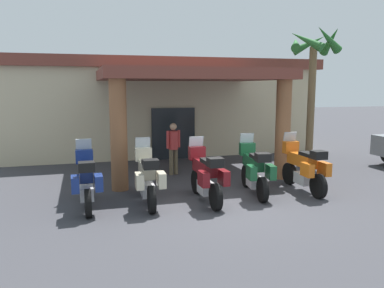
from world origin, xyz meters
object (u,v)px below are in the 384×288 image
Objects in this scene: motel_building at (161,104)px; palm_tree_near_portico at (313,61)px; pedestrian at (173,145)px; motorcycle_cream at (147,177)px; motorcycle_blue at (86,180)px; motorcycle_green at (255,170)px; motorcycle_maroon at (206,175)px; motorcycle_orange at (304,167)px.

palm_tree_near_portico is (5.33, -4.24, 1.83)m from motel_building.
palm_tree_near_portico is (5.89, 1.18, 2.95)m from pedestrian.
motorcycle_blue is at bearing 87.71° from motorcycle_cream.
motorcycle_green is at bearing -135.71° from palm_tree_near_portico.
motorcycle_blue and motorcycle_maroon have the same top height.
motel_building is 6.24× the size of motorcycle_orange.
pedestrian is at bearing 46.32° from motorcycle_orange.
motorcycle_maroon is 1.26× the size of pedestrian.
motorcycle_orange is 1.26× the size of pedestrian.
motorcycle_green is 6.75m from palm_tree_near_portico.
motorcycle_maroon is 1.00× the size of motorcycle_green.
motorcycle_maroon is 3.00m from motorcycle_orange.
motel_building is 8.56m from motorcycle_green.
motorcycle_blue is 1.00× the size of motorcycle_cream.
motorcycle_blue is 1.49m from motorcycle_cream.
pedestrian is at bearing 1.05° from motorcycle_maroon.
motel_building is at bearing 14.85° from motorcycle_green.
motorcycle_orange is at bearing -74.03° from motel_building.
palm_tree_near_portico reaches higher than motorcycle_green.
palm_tree_near_portico is at bearing -54.01° from motorcycle_maroon.
motorcycle_cream is 0.42× the size of palm_tree_near_portico.
motorcycle_maroon is at bearing -93.75° from motel_building.
motorcycle_orange is at bearing -92.68° from motorcycle_blue.
motorcycle_maroon is (2.99, -0.26, 0.00)m from motorcycle_blue.
motorcycle_maroon is at bearing -17.11° from pedestrian.
motel_building is 6.23× the size of motorcycle_maroon.
motorcycle_blue and motorcycle_green have the same top height.
motorcycle_cream is at bearing -95.86° from motorcycle_blue.
motorcycle_cream is 2.99m from motorcycle_green.
motel_building is at bearing 17.04° from motorcycle_orange.
pedestrian reaches higher than motorcycle_green.
motorcycle_blue is at bearing 83.26° from motorcycle_maroon.
motorcycle_cream is 3.37m from pedestrian.
palm_tree_near_portico is at bearing -67.04° from motorcycle_blue.
pedestrian is at bearing -96.99° from motel_building.
motorcycle_orange is (1.49, -0.05, 0.00)m from motorcycle_green.
pedestrian is 6.69m from palm_tree_near_portico.
motorcycle_cream is at bearing 90.96° from motorcycle_orange.
motorcycle_blue is 4.48m from motorcycle_green.
pedestrian is at bearing -45.98° from motorcycle_blue.
motorcycle_cream is at bearing -149.43° from palm_tree_near_portico.
pedestrian is (-3.15, 3.00, 0.32)m from motorcycle_orange.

